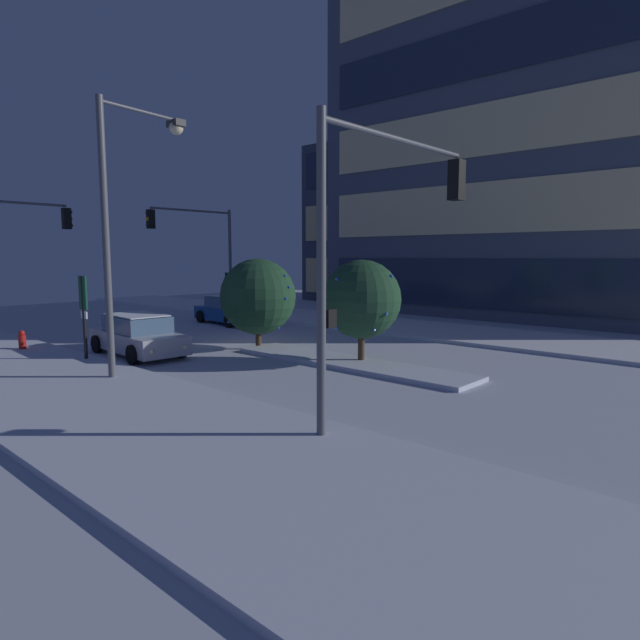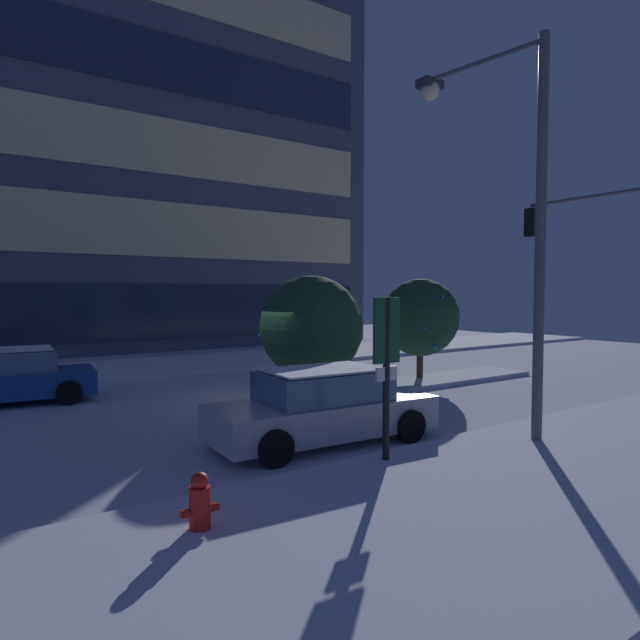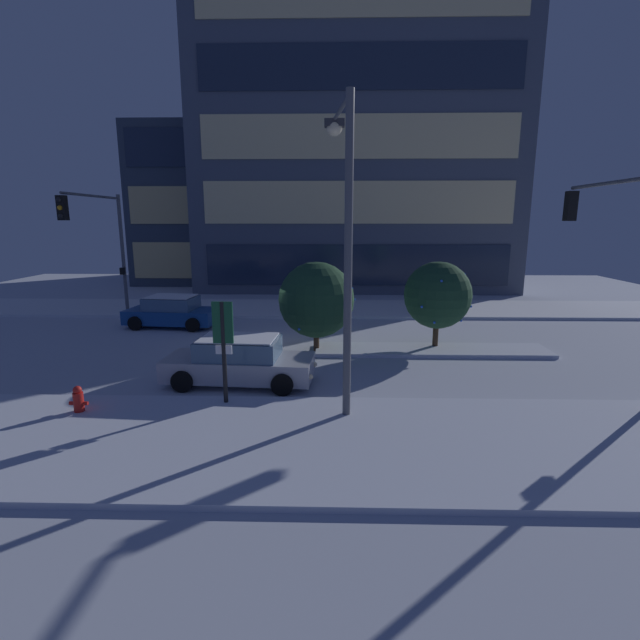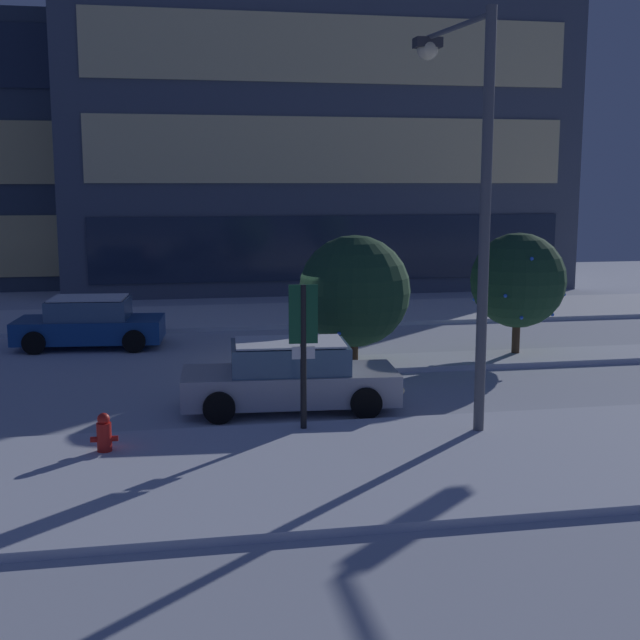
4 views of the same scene
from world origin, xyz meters
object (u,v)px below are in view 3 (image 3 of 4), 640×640
Objects in this scene: traffic_light_corner_far_left at (101,234)px; street_lamp_arched at (344,215)px; decorated_tree_left_of_median at (438,295)px; fire_hydrant at (79,402)px; car_near at (239,362)px; parking_info_sign at (223,341)px; car_far at (172,312)px; decorated_tree_median at (316,300)px; traffic_light_corner_near_right at (619,244)px.

traffic_light_corner_far_left is 15.42m from street_lamp_arched.
fire_hydrant is at bearing -147.35° from decorated_tree_left_of_median.
car_near is 1.62× the size of parking_info_sign.
car_near is 5.71× the size of fire_hydrant.
street_lamp_arched is 2.70× the size of parking_info_sign.
decorated_tree_left_of_median is (11.77, -3.75, 1.45)m from car_far.
car_near is at bearing -148.91° from decorated_tree_left_of_median.
car_far is 0.71× the size of traffic_light_corner_far_left.
car_near reaches higher than fire_hydrant.
decorated_tree_median is (2.28, 3.79, 1.32)m from car_near.
street_lamp_arched is (11.32, -10.43, 0.75)m from traffic_light_corner_far_left.
decorated_tree_median is at bearing -20.23° from parking_info_sign.
decorated_tree_left_of_median is at bearing -39.72° from street_lamp_arched.
car_far is 18.19m from traffic_light_corner_near_right.
traffic_light_corner_near_right is 8.11m from street_lamp_arched.
car_far is at bearing 79.57° from traffic_light_corner_far_left.
parking_info_sign is 0.84× the size of decorated_tree_left_of_median.
car_near and car_far have the same top height.
traffic_light_corner_near_right reaches higher than decorated_tree_median.
decorated_tree_median reaches higher than fire_hydrant.
decorated_tree_left_of_median is (6.99, 4.21, 1.45)m from car_near.
parking_info_sign is at bearing -111.97° from decorated_tree_median.
decorated_tree_left_of_median is (-4.07, 4.40, -2.21)m from traffic_light_corner_near_right.
decorated_tree_median is at bearing 1.40° from street_lamp_arched.
fire_hydrant is 4.04m from parking_info_sign.
car_far is at bearing 149.48° from decorated_tree_median.
car_far reaches higher than fire_hydrant.
parking_info_sign reaches higher than fire_hydrant.
traffic_light_corner_near_right is at bearing 2.94° from car_near.
traffic_light_corner_near_right is at bearing -85.57° from street_lamp_arched.
decorated_tree_median is (5.98, 6.43, 1.63)m from fire_hydrant.
traffic_light_corner_near_right is at bearing -24.39° from decorated_tree_median.
traffic_light_corner_far_left is at bearing 163.91° from decorated_tree_left_of_median.
car_far is 10.66m from fire_hydrant.
car_far is 8.31m from decorated_tree_median.
traffic_light_corner_near_right is (15.85, -8.15, 3.66)m from car_far.
fire_hydrant is 0.24× the size of decorated_tree_median.
car_near is at bearing 1.23° from parking_info_sign.
car_far is 0.71× the size of traffic_light_corner_near_right.
traffic_light_corner_far_left is 13.51m from parking_info_sign.
street_lamp_arched reaches higher than car_near.
car_near is 1.06× the size of car_far.
fire_hydrant is (-6.86, -0.78, -4.74)m from street_lamp_arched.
traffic_light_corner_near_right is at bearing -79.49° from parking_info_sign.
car_far is 0.56× the size of street_lamp_arched.
car_far is at bearing 62.79° from traffic_light_corner_near_right.
decorated_tree_median is (7.07, -4.17, 1.32)m from car_far.
parking_info_sign is at bearing 98.78° from traffic_light_corner_near_right.
traffic_light_corner_far_left is at bearing 137.48° from car_near.
parking_info_sign is (-11.08, -1.71, -2.50)m from traffic_light_corner_near_right.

